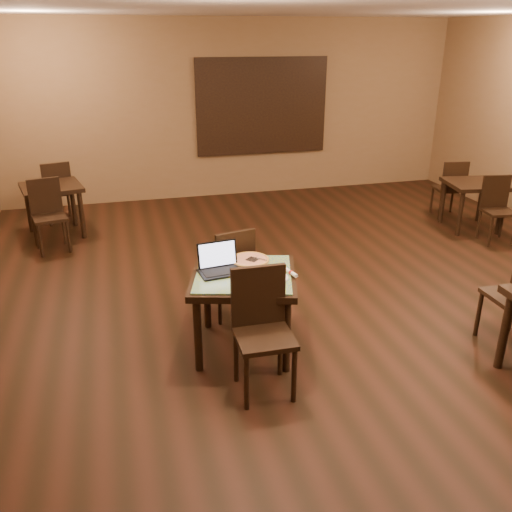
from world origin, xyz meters
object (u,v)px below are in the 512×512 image
object	(u,v)px
tiled_table	(244,283)
other_table_b_chair_far	(57,189)
other_table_b_chair_near	(48,211)
other_table_a_chair_far	(451,186)
chair_main_far	(231,268)
chair_main_near	(262,323)
other_table_a	(473,190)
laptop	(219,264)
pizza_pan	(250,261)
other_table_a_chair_near	(497,205)
other_table_b	(52,194)

from	to	relation	value
tiled_table	other_table_b_chair_far	world-z (taller)	other_table_b_chair_far
other_table_b_chair_near	other_table_a_chair_far	bearing A→B (deg)	-14.92
chair_main_far	other_table_b_chair_near	world-z (taller)	chair_main_far
chair_main_near	chair_main_far	size ratio (longest dim) A/B	1.07
tiled_table	chair_main_far	distance (m)	0.63
chair_main_near	chair_main_far	world-z (taller)	chair_main_near
other_table_a	other_table_b_chair_far	world-z (taller)	other_table_b_chair_far
laptop	pizza_pan	bearing A→B (deg)	15.10
tiled_table	other_table_a_chair_far	world-z (taller)	other_table_a_chair_far
pizza_pan	other_table_a_chair_near	distance (m)	4.30
chair_main_near	laptop	size ratio (longest dim) A/B	2.62
tiled_table	chair_main_far	world-z (taller)	chair_main_far
pizza_pan	tiled_table	bearing A→B (deg)	-116.57
other_table_a_chair_near	pizza_pan	bearing A→B (deg)	-148.40
chair_main_far	laptop	size ratio (longest dim) A/B	2.44
chair_main_far	other_table_b_chair_far	world-z (taller)	chair_main_far
chair_main_far	other_table_a_chair_far	world-z (taller)	chair_main_far
other_table_a	other_table_b_chair_near	distance (m)	6.06
other_table_b_chair_far	other_table_b_chair_near	bearing A→B (deg)	74.83
pizza_pan	other_table_b_chair_near	size ratio (longest dim) A/B	0.37
tiled_table	other_table_a	size ratio (longest dim) A/B	1.31
pizza_pan	other_table_a	distance (m)	4.51
other_table_b	other_table_a_chair_far	bearing A→B (deg)	-20.26
chair_main_near	other_table_a_chair_near	distance (m)	4.78
pizza_pan	other_table_b	world-z (taller)	pizza_pan
tiled_table	other_table_a_chair_far	xyz separation A→B (m)	(4.06, 2.94, -0.14)
other_table_a_chair_far	other_table_b_chair_near	world-z (taller)	other_table_b_chair_near
laptop	other_table_a_chair_far	size ratio (longest dim) A/B	0.43
laptop	chair_main_near	bearing A→B (deg)	-81.56
pizza_pan	other_table_a_chair_far	distance (m)	4.79
other_table_b_chair_far	other_table_a_chair_near	bearing A→B (deg)	145.17
laptop	pizza_pan	xyz separation A→B (m)	(0.32, 0.13, -0.06)
laptop	other_table_a_chair_near	distance (m)	4.65
tiled_table	other_table_b	distance (m)	4.16
laptop	other_table_a_chair_near	xyz separation A→B (m)	(4.29, 1.76, -0.31)
laptop	other_table_a	xyz separation A→B (m)	(4.28, 2.30, -0.24)
other_table_a	laptop	bearing A→B (deg)	-142.48
other_table_b_chair_near	tiled_table	bearing A→B (deg)	-71.32
tiled_table	other_table_b_chair_near	size ratio (longest dim) A/B	1.18
laptop	other_table_b	world-z (taller)	laptop
chair_main_far	other_table_b_chair_near	size ratio (longest dim) A/B	1.01
other_table_b	other_table_a_chair_near	bearing A→B (deg)	-29.99
chair_main_far	other_table_a_chair_near	size ratio (longest dim) A/B	1.05
laptop	pizza_pan	distance (m)	0.35
chair_main_far	other_table_b_chair_near	xyz separation A→B (m)	(-1.96, 2.51, -0.01)
pizza_pan	other_table_a_chair_near	world-z (taller)	other_table_a_chair_near
chair_main_near	other_table_a_chair_far	world-z (taller)	chair_main_near
chair_main_near	other_table_a	size ratio (longest dim) A/B	1.19
pizza_pan	other_table_a_chair_far	size ratio (longest dim) A/B	0.39
chair_main_far	other_table_a_chair_near	xyz separation A→B (m)	(4.07, 1.25, -0.03)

